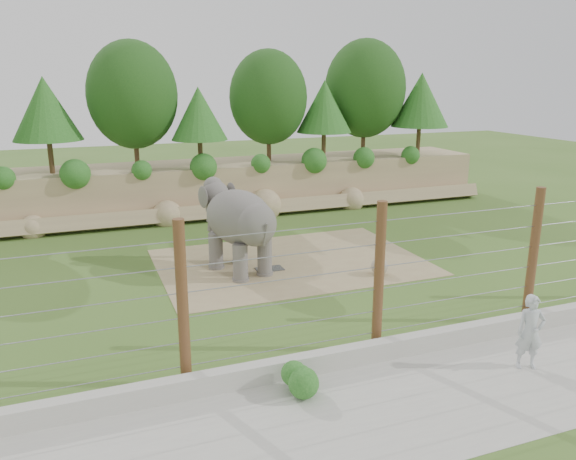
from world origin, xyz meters
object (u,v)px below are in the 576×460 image
object	(u,v)px
elephant	(239,230)
stone_ball	(379,266)
zookeeper	(530,332)
barrier_fence	(379,278)

from	to	relation	value
elephant	stone_ball	bearing A→B (deg)	-41.24
stone_ball	zookeeper	xyz separation A→B (m)	(0.03, -7.17, 0.63)
barrier_fence	stone_ball	bearing A→B (deg)	59.35
elephant	stone_ball	size ratio (longest dim) A/B	6.43
stone_ball	barrier_fence	world-z (taller)	barrier_fence
elephant	barrier_fence	distance (m)	7.35
stone_ball	barrier_fence	xyz separation A→B (m)	(-2.97, -5.01, 1.67)
elephant	stone_ball	world-z (taller)	elephant
elephant	stone_ball	distance (m)	5.24
elephant	barrier_fence	size ratio (longest dim) A/B	0.19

